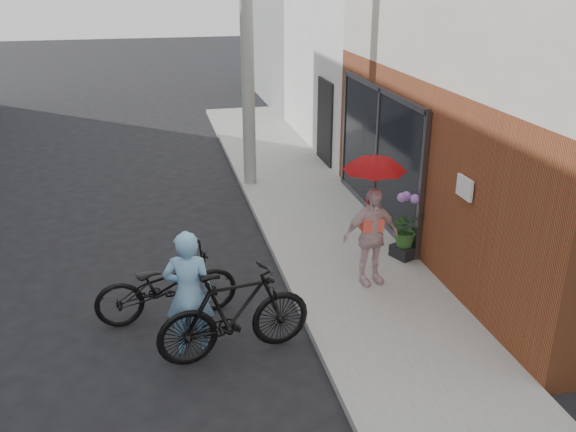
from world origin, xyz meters
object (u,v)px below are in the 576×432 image
object	(u,v)px
utility_pole	(247,27)
officer	(189,294)
bike_left	(166,285)
planter	(405,251)
kimono_woman	(371,236)
bike_right	(235,313)

from	to	relation	value
utility_pole	officer	distance (m)	6.98
officer	bike_left	world-z (taller)	officer
utility_pole	planter	world-z (taller)	utility_pole
kimono_woman	planter	world-z (taller)	kimono_woman
officer	bike_right	world-z (taller)	officer
planter	utility_pole	bearing A→B (deg)	113.45
bike_left	kimono_woman	bearing A→B (deg)	-93.13
bike_left	bike_right	size ratio (longest dim) A/B	0.99
bike_right	kimono_woman	distance (m)	2.60
officer	bike_right	distance (m)	0.62
officer	bike_left	size ratio (longest dim) A/B	0.86
officer	kimono_woman	size ratio (longest dim) A/B	1.12
bike_right	planter	size ratio (longest dim) A/B	5.27
bike_right	bike_left	bearing A→B (deg)	27.34
utility_pole	planter	xyz separation A→B (m)	(1.90, -4.38, -3.28)
utility_pole	bike_left	size ratio (longest dim) A/B	3.54
bike_left	bike_right	bearing A→B (deg)	-150.21
utility_pole	bike_right	distance (m)	7.11
officer	bike_right	xyz separation A→B (m)	(0.54, -0.17, -0.25)
bike_right	planter	distance (m)	3.74
utility_pole	bike_right	bearing A→B (deg)	-101.04
utility_pole	kimono_woman	size ratio (longest dim) A/B	4.59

